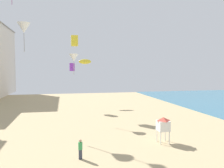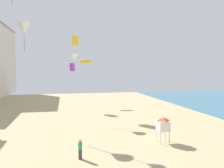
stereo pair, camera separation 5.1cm
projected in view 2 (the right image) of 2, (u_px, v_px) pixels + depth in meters
name	position (u px, v px, depth m)	size (l,w,h in m)	color
kite_flyer	(80.00, 148.00, 18.30)	(0.34, 0.34, 1.64)	#383D4C
lifeguard_stand	(163.00, 124.00, 22.38)	(1.10, 1.10, 2.55)	white
kite_yellow_parafoil	(85.00, 62.00, 46.51)	(2.51, 0.70, 0.98)	yellow
kite_white_delta	(74.00, 58.00, 32.53)	(1.31, 1.31, 2.99)	white
kite_purple_box	(72.00, 67.00, 41.05)	(0.90, 0.90, 1.42)	purple
kite_yellow_box	(75.00, 41.00, 37.33)	(1.09, 1.09, 1.71)	yellow
kite_white_delta_2	(24.00, 28.00, 28.12)	(1.58, 1.58, 3.60)	white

